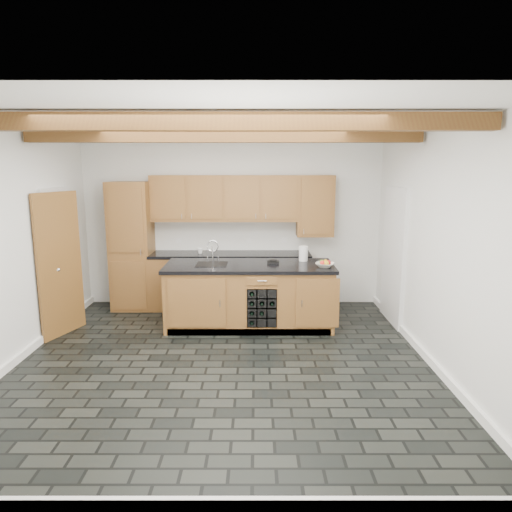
{
  "coord_description": "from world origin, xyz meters",
  "views": [
    {
      "loc": [
        0.4,
        -5.22,
        2.31
      ],
      "look_at": [
        0.4,
        0.8,
        1.15
      ],
      "focal_mm": 32.0,
      "sensor_mm": 36.0,
      "label": 1
    }
  ],
  "objects": [
    {
      "name": "faucet",
      "position": [
        -0.25,
        1.33,
        0.96
      ],
      "size": [
        0.45,
        0.4,
        0.34
      ],
      "color": "black",
      "rests_on": "island"
    },
    {
      "name": "fruit_cluster",
      "position": [
        1.38,
        1.11,
        1.0
      ],
      "size": [
        0.16,
        0.17,
        0.07
      ],
      "color": "#B1171B",
      "rests_on": "fruit_bowl"
    },
    {
      "name": "ground",
      "position": [
        0.0,
        0.0,
        0.0
      ],
      "size": [
        5.0,
        5.0,
        0.0
      ],
      "primitive_type": "plane",
      "color": "black",
      "rests_on": "ground"
    },
    {
      "name": "back_cabinetry",
      "position": [
        -0.38,
        2.24,
        0.98
      ],
      "size": [
        3.65,
        0.62,
        2.2
      ],
      "color": "brown",
      "rests_on": "ground"
    },
    {
      "name": "paper_towel",
      "position": [
        1.11,
        1.55,
        1.04
      ],
      "size": [
        0.13,
        0.13,
        0.23
      ],
      "primitive_type": "cylinder",
      "color": "white",
      "rests_on": "island"
    },
    {
      "name": "mug",
      "position": [
        -0.52,
        2.16,
        0.97
      ],
      "size": [
        0.12,
        0.12,
        0.09
      ],
      "primitive_type": "imported",
      "rotation": [
        0.0,
        0.0,
        0.34
      ],
      "color": "white",
      "rests_on": "back_cabinetry"
    },
    {
      "name": "island",
      "position": [
        0.31,
        1.28,
        0.46
      ],
      "size": [
        2.48,
        0.96,
        0.93
      ],
      "color": "brown",
      "rests_on": "ground"
    },
    {
      "name": "room_shell",
      "position": [
        -0.09,
        0.53,
        1.53
      ],
      "size": [
        5.01,
        5.0,
        5.0
      ],
      "color": "white",
      "rests_on": "ground"
    },
    {
      "name": "kitchen_scale",
      "position": [
        0.65,
        1.36,
        0.96
      ],
      "size": [
        0.17,
        0.12,
        0.05
      ],
      "rotation": [
        0.0,
        0.0,
        -0.01
      ],
      "color": "black",
      "rests_on": "island"
    },
    {
      "name": "fruit_bowl",
      "position": [
        1.38,
        1.11,
        0.96
      ],
      "size": [
        0.34,
        0.34,
        0.06
      ],
      "primitive_type": "imported",
      "rotation": [
        0.0,
        0.0,
        -0.42
      ],
      "color": "beige",
      "rests_on": "island"
    }
  ]
}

